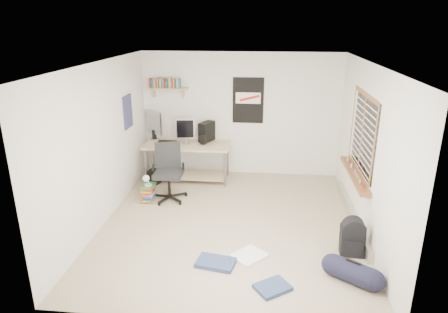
# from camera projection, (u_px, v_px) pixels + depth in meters

# --- Properties ---
(floor) EXTENTS (4.00, 4.50, 0.01)m
(floor) POSITION_uv_depth(u_px,v_px,m) (230.00, 223.00, 6.40)
(floor) COLOR gray
(floor) RESTS_ON ground
(ceiling) EXTENTS (4.00, 4.50, 0.01)m
(ceiling) POSITION_uv_depth(u_px,v_px,m) (231.00, 63.00, 5.58)
(ceiling) COLOR white
(ceiling) RESTS_ON ground
(back_wall) EXTENTS (4.00, 0.01, 2.50)m
(back_wall) POSITION_uv_depth(u_px,v_px,m) (241.00, 115.00, 8.11)
(back_wall) COLOR silver
(back_wall) RESTS_ON ground
(left_wall) EXTENTS (0.01, 4.50, 2.50)m
(left_wall) POSITION_uv_depth(u_px,v_px,m) (102.00, 144.00, 6.19)
(left_wall) COLOR silver
(left_wall) RESTS_ON ground
(right_wall) EXTENTS (0.01, 4.50, 2.50)m
(right_wall) POSITION_uv_depth(u_px,v_px,m) (368.00, 153.00, 5.79)
(right_wall) COLOR silver
(right_wall) RESTS_ON ground
(desk) EXTENTS (1.81, 1.14, 0.77)m
(desk) POSITION_uv_depth(u_px,v_px,m) (188.00, 162.00, 8.02)
(desk) COLOR tan
(desk) RESTS_ON floor
(monitor_left) EXTENTS (0.41, 0.34, 0.47)m
(monitor_left) POSITION_uv_depth(u_px,v_px,m) (154.00, 127.00, 8.12)
(monitor_left) COLOR #AFAEB3
(monitor_left) RESTS_ON desk
(monitor_right) EXTENTS (0.37, 0.13, 0.40)m
(monitor_right) POSITION_uv_depth(u_px,v_px,m) (186.00, 134.00, 7.82)
(monitor_right) COLOR #9A9B9E
(monitor_right) RESTS_ON desk
(pc_tower) EXTENTS (0.32, 0.41, 0.39)m
(pc_tower) POSITION_uv_depth(u_px,v_px,m) (207.00, 131.00, 7.99)
(pc_tower) COLOR black
(pc_tower) RESTS_ON desk
(keyboard) EXTENTS (0.37, 0.15, 0.02)m
(keyboard) POSITION_uv_depth(u_px,v_px,m) (168.00, 141.00, 7.98)
(keyboard) COLOR black
(keyboard) RESTS_ON desk
(speaker_left) EXTENTS (0.12, 0.12, 0.18)m
(speaker_left) POSITION_uv_depth(u_px,v_px,m) (154.00, 134.00, 8.17)
(speaker_left) COLOR black
(speaker_left) RESTS_ON desk
(speaker_right) EXTENTS (0.11, 0.11, 0.19)m
(speaker_right) POSITION_uv_depth(u_px,v_px,m) (203.00, 139.00, 7.82)
(speaker_right) COLOR black
(speaker_right) RESTS_ON desk
(office_chair) EXTENTS (0.80, 0.80, 1.02)m
(office_chair) POSITION_uv_depth(u_px,v_px,m) (169.00, 174.00, 7.08)
(office_chair) COLOR black
(office_chair) RESTS_ON floor
(wall_shelf) EXTENTS (0.80, 0.22, 0.24)m
(wall_shelf) POSITION_uv_depth(u_px,v_px,m) (168.00, 88.00, 7.97)
(wall_shelf) COLOR tan
(wall_shelf) RESTS_ON back_wall
(poster_back_wall) EXTENTS (0.62, 0.03, 0.92)m
(poster_back_wall) POSITION_uv_depth(u_px,v_px,m) (248.00, 101.00, 7.98)
(poster_back_wall) COLOR black
(poster_back_wall) RESTS_ON back_wall
(poster_left_wall) EXTENTS (0.02, 0.42, 0.60)m
(poster_left_wall) POSITION_uv_depth(u_px,v_px,m) (128.00, 112.00, 7.23)
(poster_left_wall) COLOR navy
(poster_left_wall) RESTS_ON left_wall
(window) EXTENTS (0.10, 1.50, 1.26)m
(window) POSITION_uv_depth(u_px,v_px,m) (361.00, 134.00, 6.02)
(window) COLOR brown
(window) RESTS_ON right_wall
(baseboard_heater) EXTENTS (0.08, 2.50, 0.18)m
(baseboard_heater) POSITION_uv_depth(u_px,v_px,m) (352.00, 215.00, 6.46)
(baseboard_heater) COLOR #B7B2A8
(baseboard_heater) RESTS_ON floor
(backpack) EXTENTS (0.33, 0.27, 0.43)m
(backpack) POSITION_uv_depth(u_px,v_px,m) (352.00, 240.00, 5.49)
(backpack) COLOR black
(backpack) RESTS_ON floor
(duffel_bag) EXTENTS (0.38, 0.38, 0.54)m
(duffel_bag) POSITION_uv_depth(u_px,v_px,m) (352.00, 272.00, 4.91)
(duffel_bag) COLOR black
(duffel_bag) RESTS_ON floor
(tshirt) EXTENTS (0.55, 0.55, 0.04)m
(tshirt) POSITION_uv_depth(u_px,v_px,m) (249.00, 256.00, 5.46)
(tshirt) COLOR silver
(tshirt) RESTS_ON floor
(jeans_a) EXTENTS (0.55, 0.41, 0.05)m
(jeans_a) POSITION_uv_depth(u_px,v_px,m) (216.00, 263.00, 5.29)
(jeans_a) COLOR navy
(jeans_a) RESTS_ON floor
(jeans_b) EXTENTS (0.50, 0.48, 0.05)m
(jeans_b) POSITION_uv_depth(u_px,v_px,m) (273.00, 287.00, 4.81)
(jeans_b) COLOR navy
(jeans_b) RESTS_ON floor
(book_stack) EXTENTS (0.44, 0.36, 0.30)m
(book_stack) POSITION_uv_depth(u_px,v_px,m) (148.00, 194.00, 7.08)
(book_stack) COLOR brown
(book_stack) RESTS_ON floor
(desk_lamp) EXTENTS (0.14, 0.22, 0.22)m
(desk_lamp) POSITION_uv_depth(u_px,v_px,m) (148.00, 182.00, 6.99)
(desk_lamp) COLOR silver
(desk_lamp) RESTS_ON book_stack
(subwoofer) EXTENTS (0.29, 0.29, 0.26)m
(subwoofer) POSITION_uv_depth(u_px,v_px,m) (155.00, 176.00, 7.91)
(subwoofer) COLOR black
(subwoofer) RESTS_ON floor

